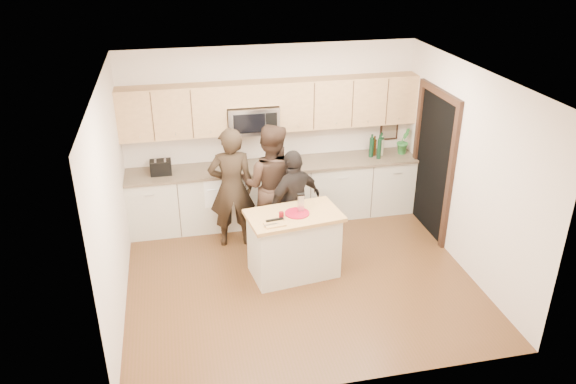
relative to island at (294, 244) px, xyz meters
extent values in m
plane|color=#54311D|center=(0.05, -0.10, -0.45)|extent=(4.50, 4.50, 0.00)
cube|color=beige|center=(0.05, 1.90, 0.90)|extent=(4.50, 0.02, 2.70)
cube|color=beige|center=(0.05, -2.10, 0.90)|extent=(4.50, 0.02, 2.70)
cube|color=beige|center=(-2.20, -0.10, 0.90)|extent=(0.02, 4.00, 2.70)
cube|color=beige|center=(2.30, -0.10, 0.90)|extent=(0.02, 4.00, 2.70)
cube|color=white|center=(0.05, -0.10, 2.25)|extent=(4.50, 4.00, 0.02)
cube|color=beige|center=(0.05, 1.59, 0.00)|extent=(4.50, 0.62, 0.90)
cube|color=#786950|center=(0.05, 1.58, 0.47)|extent=(4.50, 0.66, 0.04)
cube|color=tan|center=(-1.42, 1.73, 1.37)|extent=(1.55, 0.33, 0.75)
cube|color=tan|center=(1.22, 1.73, 1.37)|extent=(2.17, 0.33, 0.75)
cube|color=tan|center=(-0.26, 1.73, 1.58)|extent=(0.78, 0.33, 0.33)
cube|color=silver|center=(-0.26, 1.70, 1.20)|extent=(0.76, 0.40, 0.40)
cube|color=black|center=(-0.34, 1.50, 1.20)|extent=(0.47, 0.01, 0.29)
cube|color=black|center=(-0.01, 1.50, 1.20)|extent=(0.17, 0.01, 0.29)
cube|color=black|center=(2.29, 0.80, 0.60)|extent=(0.02, 1.05, 2.10)
cube|color=black|center=(2.27, 0.22, 0.60)|extent=(0.06, 0.10, 2.10)
cube|color=black|center=(2.27, 1.38, 0.60)|extent=(0.06, 0.10, 2.10)
cube|color=black|center=(2.27, 0.80, 1.70)|extent=(0.06, 1.25, 0.10)
cube|color=black|center=(2.00, 1.89, 0.83)|extent=(0.30, 0.03, 0.38)
cube|color=tan|center=(2.00, 1.87, 0.83)|extent=(0.24, 0.00, 0.32)
cube|color=white|center=(-0.90, 1.27, 0.25)|extent=(0.34, 0.01, 0.48)
cube|color=white|center=(-0.90, 1.57, 0.48)|extent=(0.34, 0.60, 0.01)
cube|color=beige|center=(0.00, 0.00, -0.03)|extent=(1.18, 0.79, 0.85)
cube|color=tan|center=(0.00, 0.00, 0.42)|extent=(1.28, 0.86, 0.05)
cylinder|color=maroon|center=(0.04, -0.01, 0.45)|extent=(0.32, 0.32, 0.02)
cube|color=silver|center=(0.10, 0.04, 0.57)|extent=(0.08, 0.06, 0.22)
cube|color=black|center=(0.10, 0.04, 0.69)|extent=(0.09, 0.06, 0.02)
cylinder|color=maroon|center=(-0.18, -0.09, 0.49)|extent=(0.06, 0.06, 0.09)
cube|color=tan|center=(-0.30, -0.24, 0.45)|extent=(0.28, 0.19, 0.02)
cube|color=black|center=(-0.28, -0.16, 0.47)|extent=(0.23, 0.06, 0.02)
cube|color=silver|center=(-0.35, -0.26, 0.47)|extent=(0.18, 0.05, 0.01)
cube|color=black|center=(-1.66, 1.57, 0.59)|extent=(0.31, 0.20, 0.21)
cube|color=silver|center=(-1.73, 1.57, 0.70)|extent=(0.03, 0.15, 0.00)
cube|color=silver|center=(-1.59, 1.57, 0.70)|extent=(0.03, 0.15, 0.00)
cylinder|color=black|center=(1.60, 1.58, 0.67)|extent=(0.07, 0.07, 0.37)
cylinder|color=#39200A|center=(1.67, 1.64, 0.64)|extent=(0.07, 0.07, 0.32)
cylinder|color=#A9A885|center=(1.79, 1.61, 0.65)|extent=(0.06, 0.06, 0.32)
cylinder|color=black|center=(1.78, 1.63, 0.67)|extent=(0.08, 0.08, 0.37)
cylinder|color=black|center=(1.69, 1.48, 0.68)|extent=(0.07, 0.07, 0.39)
imported|color=#2E7432|center=(2.15, 1.62, 0.69)|extent=(0.29, 0.29, 0.42)
imported|color=black|center=(-0.69, 0.96, 0.44)|extent=(0.67, 0.46, 1.79)
imported|color=#302018|center=(-0.13, 0.93, 0.45)|extent=(1.07, 0.95, 1.81)
imported|color=black|center=(0.13, 0.55, 0.32)|extent=(0.98, 0.77, 1.55)
camera|label=1|loc=(-1.40, -6.25, 3.81)|focal=35.00mm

